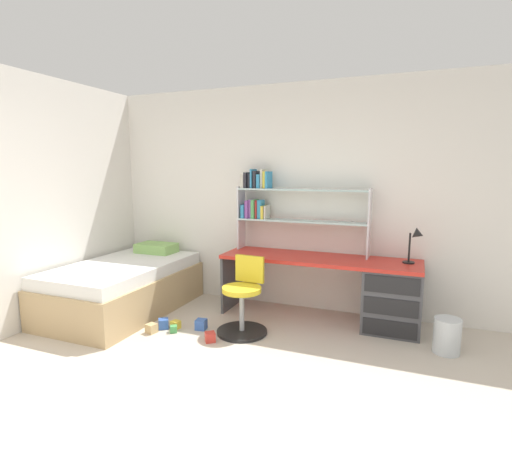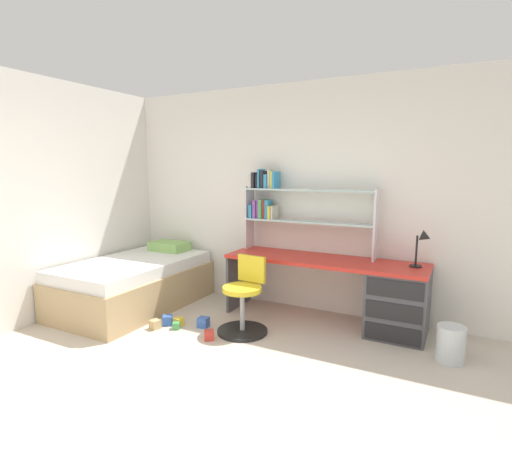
% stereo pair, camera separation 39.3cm
% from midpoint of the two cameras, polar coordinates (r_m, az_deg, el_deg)
% --- Properties ---
extents(ground_plane, '(5.92, 6.21, 0.02)m').
position_cam_midpoint_polar(ground_plane, '(2.92, -8.56, -25.53)').
color(ground_plane, beige).
extents(room_shell, '(5.92, 6.21, 2.65)m').
position_cam_midpoint_polar(room_shell, '(4.21, -12.70, 4.66)').
color(room_shell, white).
rests_on(room_shell, ground_plane).
extents(desk, '(2.16, 0.62, 0.71)m').
position_cam_midpoint_polar(desk, '(4.41, 19.25, -7.73)').
color(desk, red).
rests_on(desk, ground_plane).
extents(bookshelf_hutch, '(1.54, 0.22, 0.96)m').
position_cam_midpoint_polar(bookshelf_hutch, '(4.70, 6.86, 4.67)').
color(bookshelf_hutch, silver).
rests_on(bookshelf_hutch, desk).
extents(desk_lamp, '(0.20, 0.17, 0.38)m').
position_cam_midpoint_polar(desk_lamp, '(4.29, 25.14, -0.85)').
color(desk_lamp, black).
rests_on(desk_lamp, desk).
extents(swivel_chair, '(0.52, 0.52, 0.78)m').
position_cam_midpoint_polar(swivel_chair, '(4.17, 1.00, -9.49)').
color(swivel_chair, black).
rests_on(swivel_chair, ground_plane).
extents(bed_platform, '(1.09, 1.84, 0.70)m').
position_cam_midpoint_polar(bed_platform, '(5.09, -14.76, -6.47)').
color(bed_platform, tan).
rests_on(bed_platform, ground_plane).
extents(waste_bin, '(0.24, 0.24, 0.33)m').
position_cam_midpoint_polar(waste_bin, '(4.07, 28.53, -13.33)').
color(waste_bin, silver).
rests_on(waste_bin, ground_plane).
extents(toy_block_yellow_0, '(0.10, 0.10, 0.08)m').
position_cam_midpoint_polar(toy_block_yellow_0, '(4.46, -8.38, -11.92)').
color(toy_block_yellow_0, gold).
rests_on(toy_block_yellow_0, ground_plane).
extents(toy_block_natural_1, '(0.11, 0.11, 0.09)m').
position_cam_midpoint_polar(toy_block_natural_1, '(4.41, -11.66, -12.17)').
color(toy_block_natural_1, tan).
rests_on(toy_block_natural_1, ground_plane).
extents(toy_block_red_2, '(0.13, 0.13, 0.09)m').
position_cam_midpoint_polar(toy_block_red_2, '(4.08, -3.88, -13.86)').
color(toy_block_red_2, red).
rests_on(toy_block_red_2, ground_plane).
extents(toy_block_green_3, '(0.10, 0.10, 0.07)m').
position_cam_midpoint_polar(toy_block_green_3, '(4.37, -8.72, -12.48)').
color(toy_block_green_3, '#479E51').
rests_on(toy_block_green_3, ground_plane).
extents(toy_block_blue_4, '(0.14, 0.14, 0.10)m').
position_cam_midpoint_polar(toy_block_blue_4, '(4.49, -10.00, -11.68)').
color(toy_block_blue_4, '#3860B7').
rests_on(toy_block_blue_4, ground_plane).
extents(toy_block_blue_5, '(0.12, 0.12, 0.11)m').
position_cam_midpoint_polar(toy_block_blue_5, '(4.38, -4.90, -12.10)').
color(toy_block_blue_5, '#3860B7').
rests_on(toy_block_blue_5, ground_plane).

